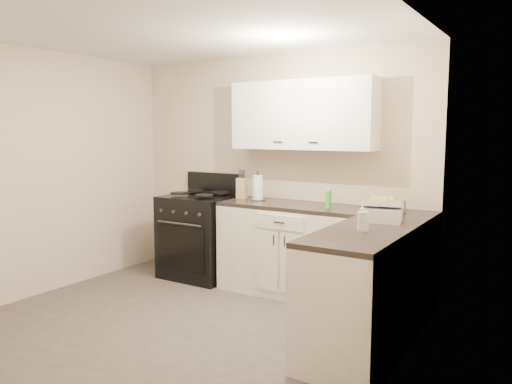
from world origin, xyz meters
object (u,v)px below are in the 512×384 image
Objects in this scene: knife_block at (242,188)px; countertop_grill at (382,214)px; paper_towel at (258,188)px; stove at (200,237)px; wicker_basket at (384,206)px.

knife_block reaches higher than countertop_grill.
paper_towel is 1.61m from countertop_grill.
wicker_basket is (2.13, 0.02, 0.54)m from stove.
countertop_grill is at bearing -11.39° from stove.
knife_block is at bearing 151.25° from countertop_grill.
stove is at bearing -179.42° from wicker_basket.
knife_block is at bearing 10.51° from stove.
countertop_grill is at bearing -18.81° from paper_towel.
stove is 0.96m from paper_towel.
knife_block reaches higher than stove.
paper_towel reaches higher than stove.
countertop_grill is (1.75, -0.55, -0.06)m from knife_block.
paper_towel is 0.80× the size of wicker_basket.
paper_towel reaches higher than knife_block.
knife_block is at bearing 177.38° from wicker_basket.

